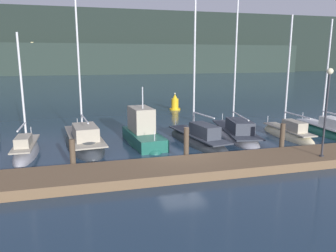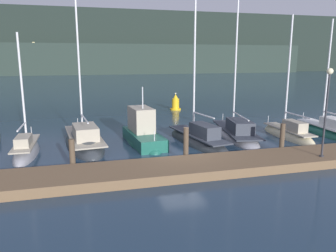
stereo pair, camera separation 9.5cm
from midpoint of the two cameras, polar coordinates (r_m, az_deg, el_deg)
name	(u,v)px [view 2 (the right image)]	position (r m, az deg, el deg)	size (l,w,h in m)	color
ground_plane	(181,157)	(18.53, 2.51, -5.45)	(400.00, 400.00, 0.00)	#1E3347
dock	(196,167)	(16.27, 5.09, -7.15)	(31.43, 2.80, 0.45)	brown
mooring_pile_1	(72,155)	(16.77, -16.17, -4.91)	(0.28, 0.28, 1.62)	#4C3D2D
mooring_pile_2	(186,145)	(17.55, 3.30, -3.27)	(0.28, 0.28, 1.88)	#4C3D2D
mooring_pile_3	(282,139)	(20.12, 19.38, -2.09)	(0.28, 0.28, 1.79)	#4C3D2D
sailboat_berth_2	(26,152)	(20.67, -23.31, -4.23)	(1.30, 5.04, 7.54)	gray
sailboat_berth_3	(84,143)	(21.81, -14.23, -2.83)	(3.09, 8.08, 10.58)	#2D3338
motorboat_berth_4	(143,137)	(21.36, -4.21, -1.94)	(2.36, 5.51, 4.27)	#195647
sailboat_berth_5	(198,142)	(21.37, 5.38, -2.75)	(2.81, 7.27, 9.71)	#2D3338
sailboat_berth_6	(236,134)	(23.93, 11.83, -1.30)	(3.56, 8.30, 12.53)	gray
sailboat_berth_7	(288,136)	(24.49, 20.30, -1.59)	(1.31, 5.70, 9.10)	beige
sailboat_berth_8	(327,132)	(26.64, 26.06, -1.00)	(2.15, 6.65, 8.80)	#195647
channel_buoy	(176,104)	(35.08, 1.40, 3.91)	(1.14, 1.14, 1.83)	gold
dock_lamppost	(327,99)	(18.34, 26.12, 4.20)	(0.32, 0.32, 4.55)	#2D2D33
hillside_backdrop	(95,45)	(123.00, -12.58, 13.67)	(240.00, 23.00, 21.77)	#1E2823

